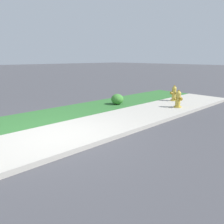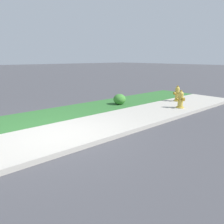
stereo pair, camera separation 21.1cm
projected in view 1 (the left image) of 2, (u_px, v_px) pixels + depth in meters
name	position (u px, v px, depth m)	size (l,w,h in m)	color
ground_plane	(57.00, 136.00, 5.72)	(120.00, 120.00, 0.00)	#424247
sidewalk_pavement	(57.00, 136.00, 5.72)	(18.00, 2.14, 0.01)	#ADA89E
grass_verge	(25.00, 120.00, 7.19)	(18.00, 2.02, 0.01)	#2D662D
street_curb	(82.00, 147.00, 4.89)	(18.00, 0.16, 0.12)	#ADA89E
fire_hydrant_by_grass_verge	(178.00, 99.00, 8.93)	(0.40, 0.37, 0.73)	gold
fire_hydrant_mid_block	(174.00, 93.00, 10.31)	(0.35, 0.38, 0.74)	gold
shrub_bush_mid_verge	(117.00, 99.00, 9.57)	(0.54, 0.54, 0.46)	#3D7F33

